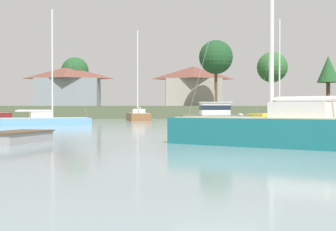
{
  "coord_description": "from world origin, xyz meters",
  "views": [
    {
      "loc": [
        -1.69,
        -13.2,
        1.43
      ],
      "look_at": [
        -0.85,
        35.55,
        0.82
      ],
      "focal_mm": 50.31,
      "sensor_mm": 36.0,
      "label": 1
    }
  ],
  "objects_px": {
    "sailboat_skyblue": "(45,123)",
    "sailboat_yellow": "(284,119)",
    "cruiser_white": "(222,119)",
    "sailboat_wood": "(138,118)",
    "dinghy_grey": "(17,139)",
    "sailboat_teal": "(291,139)"
  },
  "relations": [
    {
      "from": "sailboat_skyblue",
      "to": "sailboat_teal",
      "type": "height_order",
      "value": "sailboat_teal"
    },
    {
      "from": "sailboat_skyblue",
      "to": "sailboat_wood",
      "type": "bearing_deg",
      "value": 71.47
    },
    {
      "from": "dinghy_grey",
      "to": "sailboat_wood",
      "type": "relative_size",
      "value": 0.31
    },
    {
      "from": "sailboat_teal",
      "to": "sailboat_skyblue",
      "type": "bearing_deg",
      "value": 123.13
    },
    {
      "from": "cruiser_white",
      "to": "sailboat_skyblue",
      "type": "xyz_separation_m",
      "value": [
        -15.87,
        -2.73,
        -0.29
      ]
    },
    {
      "from": "cruiser_white",
      "to": "sailboat_skyblue",
      "type": "bearing_deg",
      "value": -170.25
    },
    {
      "from": "sailboat_wood",
      "to": "sailboat_teal",
      "type": "bearing_deg",
      "value": -79.86
    },
    {
      "from": "cruiser_white",
      "to": "dinghy_grey",
      "type": "bearing_deg",
      "value": -116.65
    },
    {
      "from": "sailboat_skyblue",
      "to": "sailboat_teal",
      "type": "xyz_separation_m",
      "value": [
        15.13,
        -23.18,
        0.07
      ]
    },
    {
      "from": "sailboat_skyblue",
      "to": "sailboat_yellow",
      "type": "height_order",
      "value": "sailboat_yellow"
    },
    {
      "from": "sailboat_skyblue",
      "to": "sailboat_yellow",
      "type": "xyz_separation_m",
      "value": [
        24.81,
        14.33,
        0.05
      ]
    },
    {
      "from": "cruiser_white",
      "to": "sailboat_wood",
      "type": "relative_size",
      "value": 0.58
    },
    {
      "from": "sailboat_teal",
      "to": "cruiser_white",
      "type": "bearing_deg",
      "value": 88.36
    },
    {
      "from": "sailboat_skyblue",
      "to": "dinghy_grey",
      "type": "xyz_separation_m",
      "value": [
        3.94,
        -21.05,
        -0.06
      ]
    },
    {
      "from": "dinghy_grey",
      "to": "sailboat_skyblue",
      "type": "bearing_deg",
      "value": 100.59
    },
    {
      "from": "sailboat_wood",
      "to": "sailboat_yellow",
      "type": "height_order",
      "value": "same"
    },
    {
      "from": "sailboat_skyblue",
      "to": "sailboat_wood",
      "type": "height_order",
      "value": "sailboat_wood"
    },
    {
      "from": "sailboat_yellow",
      "to": "sailboat_teal",
      "type": "xyz_separation_m",
      "value": [
        -9.68,
        -37.51,
        0.01
      ]
    },
    {
      "from": "cruiser_white",
      "to": "sailboat_yellow",
      "type": "bearing_deg",
      "value": 52.38
    },
    {
      "from": "cruiser_white",
      "to": "sailboat_teal",
      "type": "distance_m",
      "value": 25.92
    },
    {
      "from": "sailboat_skyblue",
      "to": "cruiser_white",
      "type": "bearing_deg",
      "value": 9.75
    },
    {
      "from": "cruiser_white",
      "to": "sailboat_yellow",
      "type": "distance_m",
      "value": 14.65
    }
  ]
}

